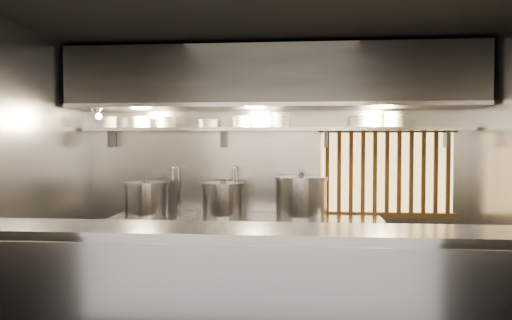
% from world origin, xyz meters
% --- Properties ---
extents(ceiling, '(4.50, 4.50, 0.00)m').
position_xyz_m(ceiling, '(0.00, 0.00, 2.80)').
color(ceiling, black).
rests_on(ceiling, wall_back).
extents(wall_back, '(4.50, 0.00, 4.50)m').
position_xyz_m(wall_back, '(0.00, 1.50, 1.40)').
color(wall_back, gray).
rests_on(wall_back, floor).
extents(wall_left, '(0.00, 3.00, 3.00)m').
position_xyz_m(wall_left, '(-2.25, 0.00, 1.40)').
color(wall_left, gray).
rests_on(wall_left, floor).
extents(serving_counter, '(4.50, 0.56, 1.13)m').
position_xyz_m(serving_counter, '(0.00, -0.96, 0.57)').
color(serving_counter, '#939397').
rests_on(serving_counter, floor).
extents(cooking_bench, '(3.00, 0.70, 0.90)m').
position_xyz_m(cooking_bench, '(-0.30, 1.13, 0.45)').
color(cooking_bench, '#939397').
rests_on(cooking_bench, floor).
extents(bowl_shelf, '(4.40, 0.34, 0.04)m').
position_xyz_m(bowl_shelf, '(0.00, 1.32, 1.88)').
color(bowl_shelf, '#939397').
rests_on(bowl_shelf, wall_back).
extents(exhaust_hood, '(4.40, 0.81, 0.65)m').
position_xyz_m(exhaust_hood, '(0.00, 1.10, 2.42)').
color(exhaust_hood, '#2D2D30').
rests_on(exhaust_hood, ceiling).
extents(wood_screen, '(1.56, 0.09, 1.04)m').
position_xyz_m(wood_screen, '(1.30, 1.45, 1.38)').
color(wood_screen, '#FAC570').
rests_on(wood_screen, wall_back).
extents(faucet_left, '(0.04, 0.30, 0.50)m').
position_xyz_m(faucet_left, '(-1.15, 1.37, 1.31)').
color(faucet_left, silver).
rests_on(faucet_left, wall_back).
extents(faucet_right, '(0.04, 0.30, 0.50)m').
position_xyz_m(faucet_right, '(-0.45, 1.37, 1.31)').
color(faucet_right, silver).
rests_on(faucet_right, wall_back).
extents(heat_lamp, '(0.25, 0.35, 0.20)m').
position_xyz_m(heat_lamp, '(-1.90, 0.85, 2.07)').
color(heat_lamp, '#939397').
rests_on(heat_lamp, exhaust_hood).
extents(pendant_bulb, '(0.09, 0.09, 0.19)m').
position_xyz_m(pendant_bulb, '(-0.10, 1.20, 1.96)').
color(pendant_bulb, '#2D2D30').
rests_on(pendant_bulb, exhaust_hood).
extents(stock_pot_left, '(0.63, 0.63, 0.42)m').
position_xyz_m(stock_pot_left, '(-1.44, 1.12, 1.09)').
color(stock_pot_left, '#939397').
rests_on(stock_pot_left, cooking_bench).
extents(stock_pot_mid, '(0.61, 0.61, 0.42)m').
position_xyz_m(stock_pot_mid, '(-0.56, 1.12, 1.09)').
color(stock_pot_mid, '#939397').
rests_on(stock_pot_mid, cooking_bench).
extents(stock_pot_right, '(0.73, 0.73, 0.49)m').
position_xyz_m(stock_pot_right, '(0.32, 1.18, 1.13)').
color(stock_pot_right, '#939397').
rests_on(stock_pot_right, cooking_bench).
extents(bowl_stack_0, '(0.20, 0.20, 0.13)m').
position_xyz_m(bowl_stack_0, '(-1.96, 1.32, 1.97)').
color(bowl_stack_0, silver).
rests_on(bowl_stack_0, bowl_shelf).
extents(bowl_stack_1, '(0.22, 0.22, 0.13)m').
position_xyz_m(bowl_stack_1, '(-1.55, 1.32, 1.97)').
color(bowl_stack_1, silver).
rests_on(bowl_stack_1, bowl_shelf).
extents(bowl_stack_2, '(0.20, 0.20, 0.13)m').
position_xyz_m(bowl_stack_2, '(-1.24, 1.32, 1.97)').
color(bowl_stack_2, silver).
rests_on(bowl_stack_2, bowl_shelf).
extents(bowl_stack_3, '(0.23, 0.23, 0.09)m').
position_xyz_m(bowl_stack_3, '(-0.76, 1.32, 1.95)').
color(bowl_stack_3, silver).
rests_on(bowl_stack_3, bowl_shelf).
extents(bowl_stack_4, '(0.24, 0.24, 0.13)m').
position_xyz_m(bowl_stack_4, '(-0.37, 1.32, 1.97)').
color(bowl_stack_4, silver).
rests_on(bowl_stack_4, bowl_shelf).
extents(bowl_stack_5, '(0.21, 0.21, 0.17)m').
position_xyz_m(bowl_stack_5, '(0.09, 1.32, 1.98)').
color(bowl_stack_5, silver).
rests_on(bowl_stack_5, bowl_shelf).
extents(bowl_stack_6, '(0.24, 0.24, 0.13)m').
position_xyz_m(bowl_stack_6, '(0.98, 1.32, 1.97)').
color(bowl_stack_6, silver).
rests_on(bowl_stack_6, bowl_shelf).
extents(bowl_stack_7, '(0.23, 0.23, 0.17)m').
position_xyz_m(bowl_stack_7, '(1.35, 1.32, 1.98)').
color(bowl_stack_7, silver).
rests_on(bowl_stack_7, bowl_shelf).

